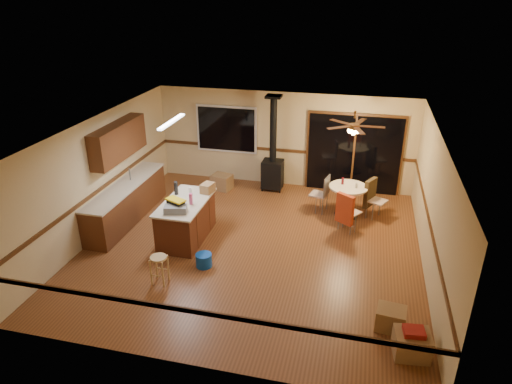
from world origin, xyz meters
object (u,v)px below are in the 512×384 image
(wood_stove, at_px, (273,164))
(box_corner_a, at_px, (412,344))
(blue_bucket, at_px, (204,260))
(dining_table, at_px, (348,196))
(chair_left, at_px, (323,190))
(chair_near, at_px, (346,209))
(box_under_window, at_px, (222,182))
(box_corner_b, at_px, (391,319))
(toolbox_grey, at_px, (176,209))
(toolbox_black, at_px, (176,205))
(bar_stool, at_px, (160,270))
(kitchen_island, at_px, (186,220))
(chair_right, at_px, (371,193))

(wood_stove, relative_size, box_corner_a, 4.77)
(blue_bucket, height_order, dining_table, dining_table)
(wood_stove, xyz_separation_m, chair_left, (1.47, -1.05, -0.14))
(chair_left, distance_m, chair_near, 1.10)
(box_under_window, bearing_deg, blue_bucket, -77.99)
(box_corner_b, bearing_deg, wood_stove, 120.91)
(toolbox_grey, bearing_deg, toolbox_black, 108.25)
(chair_near, bearing_deg, toolbox_grey, -154.65)
(bar_stool, bearing_deg, chair_near, 40.26)
(toolbox_black, bearing_deg, box_under_window, 90.37)
(bar_stool, height_order, chair_left, chair_left)
(kitchen_island, bearing_deg, box_corner_b, -24.62)
(chair_left, distance_m, box_corner_a, 4.88)
(toolbox_black, relative_size, bar_stool, 0.64)
(toolbox_grey, relative_size, toolbox_black, 1.27)
(bar_stool, bearing_deg, dining_table, 47.92)
(toolbox_black, xyz_separation_m, dining_table, (3.41, 2.31, -0.47))
(wood_stove, distance_m, chair_right, 2.80)
(dining_table, xyz_separation_m, chair_left, (-0.60, 0.08, 0.06))
(dining_table, bearing_deg, box_under_window, 166.57)
(chair_near, relative_size, box_corner_b, 1.52)
(bar_stool, bearing_deg, chair_left, 54.17)
(bar_stool, relative_size, chair_right, 0.80)
(toolbox_grey, distance_m, bar_stool, 1.35)
(wood_stove, height_order, blue_bucket, wood_stove)
(chair_right, bearing_deg, dining_table, -165.97)
(box_corner_a, bearing_deg, box_corner_b, 118.37)
(wood_stove, height_order, box_corner_a, wood_stove)
(box_corner_a, bearing_deg, bar_stool, 169.48)
(chair_right, bearing_deg, chair_left, -177.05)
(toolbox_black, height_order, dining_table, toolbox_black)
(toolbox_black, distance_m, bar_stool, 1.48)
(bar_stool, height_order, box_under_window, bar_stool)
(blue_bucket, height_order, box_under_window, box_under_window)
(blue_bucket, distance_m, box_corner_a, 4.16)
(chair_left, bearing_deg, blue_bucket, -124.47)
(chair_left, bearing_deg, chair_near, -57.34)
(toolbox_black, relative_size, chair_near, 0.51)
(bar_stool, relative_size, dining_table, 0.62)
(blue_bucket, bearing_deg, box_corner_a, -21.74)
(box_corner_b, bearing_deg, box_under_window, 132.79)
(chair_near, bearing_deg, wood_stove, 136.26)
(wood_stove, distance_m, chair_near, 2.87)
(dining_table, xyz_separation_m, chair_near, (-0.00, -0.85, 0.07))
(toolbox_black, relative_size, box_under_window, 0.69)
(chair_right, bearing_deg, box_under_window, 170.21)
(wood_stove, xyz_separation_m, toolbox_grey, (-1.29, -3.57, 0.24))
(box_under_window, bearing_deg, kitchen_island, -88.86)
(dining_table, bearing_deg, wood_stove, 151.42)
(bar_stool, height_order, box_corner_b, bar_stool)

